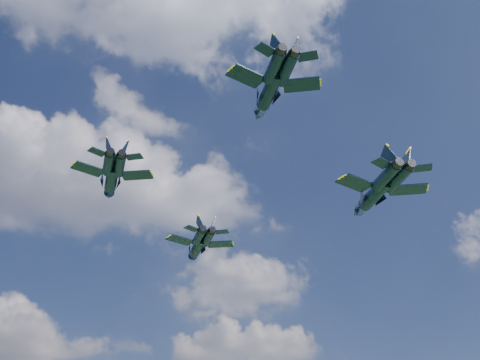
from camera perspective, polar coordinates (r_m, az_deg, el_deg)
name	(u,v)px	position (r m, az deg, el deg)	size (l,w,h in m)	color
jet_lead	(197,247)	(100.33, -4.07, -6.37)	(11.29, 14.65, 3.48)	black
jet_left	(111,180)	(82.46, -12.10, 0.03)	(10.75, 13.96, 3.32)	black
jet_right	(373,195)	(90.14, 12.54, -1.39)	(14.00, 18.04, 4.30)	black
jet_slot	(269,92)	(66.64, 2.73, 8.32)	(10.54, 13.57, 3.24)	black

